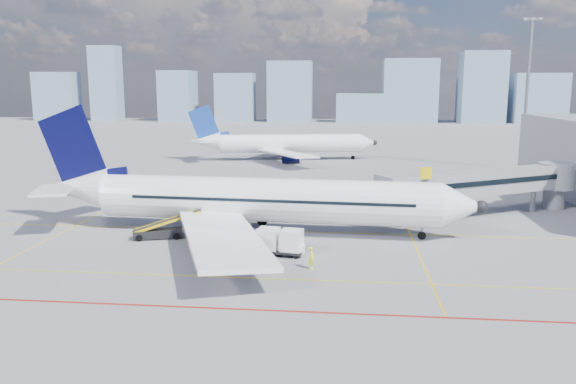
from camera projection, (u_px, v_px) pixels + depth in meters
name	position (u px, v px, depth m)	size (l,w,h in m)	color
ground	(254.00, 254.00, 47.81)	(420.00, 420.00, 0.00)	gray
apron_markings	(239.00, 269.00, 44.04)	(90.00, 35.12, 0.01)	#DBB60B
jet_bridge	(492.00, 183.00, 61.25)	(23.55, 15.78, 6.30)	gray
floodlight_mast_ne	(527.00, 90.00, 95.20)	(3.20, 0.61, 25.45)	gray
distant_skyline	(346.00, 94.00, 230.77)	(251.38, 15.41, 31.41)	#758CA2
main_aircraft	(248.00, 200.00, 54.65)	(44.11, 38.40, 12.86)	white
second_aircraft	(283.00, 144.00, 109.39)	(36.58, 31.61, 10.85)	white
baggage_tug	(290.00, 247.00, 47.42)	(2.33, 1.65, 1.50)	white
cargo_dolly	(280.00, 241.00, 47.50)	(4.31, 2.46, 2.23)	black
belt_loader	(160.00, 231.00, 52.83)	(6.50, 3.25, 2.62)	black
ramp_worker	(312.00, 258.00, 43.81)	(0.65, 0.43, 1.79)	#F8FF1A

